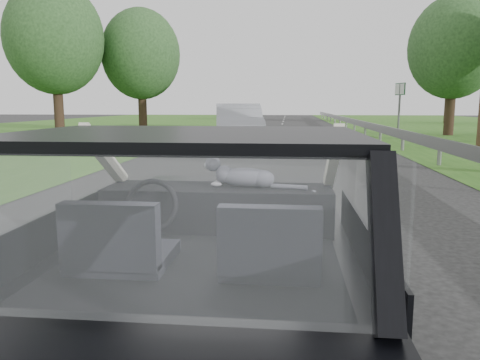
% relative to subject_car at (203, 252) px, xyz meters
% --- Properties ---
extents(subject_car, '(1.80, 4.00, 1.45)m').
position_rel_subject_car_xyz_m(subject_car, '(0.00, 0.00, 0.00)').
color(subject_car, black).
rests_on(subject_car, ground).
extents(dashboard, '(1.58, 0.45, 0.30)m').
position_rel_subject_car_xyz_m(dashboard, '(0.00, 0.62, 0.12)').
color(dashboard, black).
rests_on(dashboard, subject_car).
extents(driver_seat, '(0.50, 0.72, 0.42)m').
position_rel_subject_car_xyz_m(driver_seat, '(-0.40, -0.29, 0.16)').
color(driver_seat, black).
rests_on(driver_seat, subject_car).
extents(passenger_seat, '(0.50, 0.72, 0.42)m').
position_rel_subject_car_xyz_m(passenger_seat, '(0.40, -0.29, 0.16)').
color(passenger_seat, black).
rests_on(passenger_seat, subject_car).
extents(steering_wheel, '(0.36, 0.36, 0.04)m').
position_rel_subject_car_xyz_m(steering_wheel, '(-0.40, 0.33, 0.20)').
color(steering_wheel, black).
rests_on(steering_wheel, dashboard).
extents(cat, '(0.54, 0.23, 0.23)m').
position_rel_subject_car_xyz_m(cat, '(0.19, 0.63, 0.35)').
color(cat, slate).
rests_on(cat, dashboard).
extents(guardrail, '(0.05, 90.00, 0.32)m').
position_rel_subject_car_xyz_m(guardrail, '(4.30, 10.00, -0.15)').
color(guardrail, gray).
rests_on(guardrail, ground).
extents(other_car, '(2.67, 5.15, 1.61)m').
position_rel_subject_car_xyz_m(other_car, '(-1.44, 15.54, 0.08)').
color(other_car, '#ACAFB9').
rests_on(other_car, ground).
extents(highway_sign, '(0.38, 1.09, 2.75)m').
position_rel_subject_car_xyz_m(highway_sign, '(6.59, 24.40, 0.65)').
color(highway_sign, '#124F27').
rests_on(highway_sign, ground).
extents(tree_2, '(5.83, 5.83, 6.81)m').
position_rel_subject_car_xyz_m(tree_2, '(8.74, 22.69, 2.68)').
color(tree_2, '#1F3D1C').
rests_on(tree_2, ground).
extents(tree_3, '(6.73, 6.73, 8.03)m').
position_rel_subject_car_xyz_m(tree_3, '(13.91, 39.08, 3.29)').
color(tree_3, '#1F3D1C').
rests_on(tree_3, ground).
extents(tree_5, '(5.75, 5.75, 7.73)m').
position_rel_subject_car_xyz_m(tree_5, '(-11.85, 21.75, 3.14)').
color(tree_5, '#1F3D1C').
rests_on(tree_5, ground).
extents(tree_6, '(5.92, 5.92, 6.91)m').
position_rel_subject_car_xyz_m(tree_6, '(-8.17, 24.82, 2.73)').
color(tree_6, '#1F3D1C').
rests_on(tree_6, ground).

